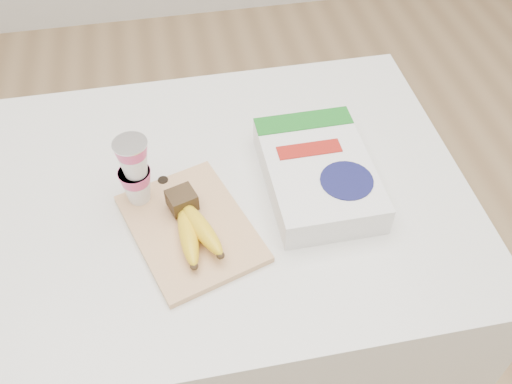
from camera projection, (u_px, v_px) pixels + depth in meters
table at (198, 307)px, 1.37m from camera, size 1.08×0.72×0.81m
cutting_board at (191, 228)px, 1.01m from camera, size 0.26×0.31×0.01m
bananas at (192, 225)px, 0.98m from camera, size 0.10×0.17×0.05m
yogurt_stack at (134, 170)px, 0.99m from camera, size 0.06×0.06×0.14m
cereal_box at (318, 173)px, 1.06m from camera, size 0.19×0.28×0.06m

